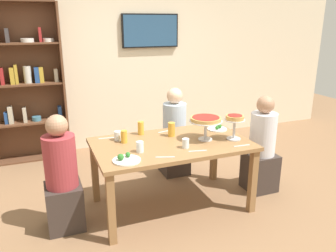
{
  "coord_description": "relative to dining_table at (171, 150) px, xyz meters",
  "views": [
    {
      "loc": [
        -1.25,
        -3.07,
        1.95
      ],
      "look_at": [
        0.0,
        0.1,
        0.89
      ],
      "focal_mm": 36.19,
      "sensor_mm": 36.0,
      "label": 1
    }
  ],
  "objects": [
    {
      "name": "television",
      "position": [
        0.5,
        2.11,
        1.15
      ],
      "size": [
        0.9,
        0.05,
        0.51
      ],
      "color": "black"
    },
    {
      "name": "cutlery_knife_far",
      "position": [
        0.07,
        0.36,
        0.09
      ],
      "size": [
        0.18,
        0.05,
        0.0
      ],
      "primitive_type": "cube",
      "rotation": [
        0.0,
        0.0,
        3.34
      ],
      "color": "silver",
      "rests_on": "dining_table"
    },
    {
      "name": "personal_pizza_stand",
      "position": [
        0.65,
        -0.15,
        0.29
      ],
      "size": [
        0.22,
        0.22,
        0.27
      ],
      "color": "silver",
      "rests_on": "dining_table"
    },
    {
      "name": "diner_head_east",
      "position": [
        1.13,
        -0.03,
        -0.16
      ],
      "size": [
        0.34,
        0.34,
        1.15
      ],
      "rotation": [
        0.0,
        0.0,
        3.14
      ],
      "color": "#382D28",
      "rests_on": "ground_plane"
    },
    {
      "name": "water_glass_clear_spare",
      "position": [
        0.07,
        -0.19,
        0.14
      ],
      "size": [
        0.07,
        0.07,
        0.1
      ],
      "primitive_type": "cylinder",
      "color": "white",
      "rests_on": "dining_table"
    },
    {
      "name": "diner_far_right",
      "position": [
        0.36,
        0.78,
        -0.16
      ],
      "size": [
        0.34,
        0.34,
        1.15
      ],
      "rotation": [
        0.0,
        0.0,
        -1.57
      ],
      "color": "#382D28",
      "rests_on": "ground_plane"
    },
    {
      "name": "cutlery_knife_near",
      "position": [
        0.62,
        -0.36,
        0.09
      ],
      "size": [
        0.18,
        0.03,
        0.0
      ],
      "primitive_type": "cube",
      "rotation": [
        0.0,
        0.0,
        -0.07
      ],
      "color": "silver",
      "rests_on": "dining_table"
    },
    {
      "name": "water_glass_clear_far",
      "position": [
        -0.38,
        -0.14,
        0.14
      ],
      "size": [
        0.07,
        0.07,
        0.11
      ],
      "primitive_type": "cylinder",
      "color": "white",
      "rests_on": "dining_table"
    },
    {
      "name": "water_glass_clear_near",
      "position": [
        -0.5,
        0.27,
        0.14
      ],
      "size": [
        0.08,
        0.08,
        0.1
      ],
      "primitive_type": "cylinder",
      "color": "white",
      "rests_on": "dining_table"
    },
    {
      "name": "cutlery_spare_fork",
      "position": [
        -0.6,
        0.38,
        0.09
      ],
      "size": [
        0.18,
        0.04,
        0.0
      ],
      "primitive_type": "cube",
      "rotation": [
        0.0,
        0.0,
        3.03
      ],
      "color": "silver",
      "rests_on": "dining_table"
    },
    {
      "name": "deep_dish_pizza_stand",
      "position": [
        0.37,
        -0.05,
        0.3
      ],
      "size": [
        0.35,
        0.35,
        0.25
      ],
      "color": "silver",
      "rests_on": "dining_table"
    },
    {
      "name": "cutlery_fork_far",
      "position": [
        -0.21,
        -0.35,
        0.09
      ],
      "size": [
        0.18,
        0.07,
        0.0
      ],
      "primitive_type": "cube",
      "rotation": [
        0.0,
        0.0,
        -0.34
      ],
      "color": "silver",
      "rests_on": "dining_table"
    },
    {
      "name": "salad_plate_far_diner",
      "position": [
        -0.57,
        -0.3,
        0.1
      ],
      "size": [
        0.26,
        0.26,
        0.07
      ],
      "color": "white",
      "rests_on": "dining_table"
    },
    {
      "name": "bookshelf",
      "position": [
        -1.42,
        2.02,
        0.47
      ],
      "size": [
        1.1,
        0.3,
        2.21
      ],
      "color": "brown",
      "rests_on": "ground_plane"
    },
    {
      "name": "dining_table",
      "position": [
        0.0,
        0.0,
        0.0
      ],
      "size": [
        1.62,
        0.95,
        0.74
      ],
      "color": "olive",
      "rests_on": "ground_plane"
    },
    {
      "name": "cutlery_fork_near",
      "position": [
        0.14,
        -0.32,
        0.09
      ],
      "size": [
        0.18,
        0.05,
        0.0
      ],
      "primitive_type": "cube",
      "rotation": [
        0.0,
        0.0,
        -0.21
      ],
      "color": "silver",
      "rests_on": "dining_table"
    },
    {
      "name": "salad_plate_near_diner",
      "position": [
        0.66,
        0.2,
        0.1
      ],
      "size": [
        0.23,
        0.23,
        0.07
      ],
      "color": "white",
      "rests_on": "dining_table"
    },
    {
      "name": "beer_glass_amber_short",
      "position": [
        0.08,
        0.19,
        0.16
      ],
      "size": [
        0.08,
        0.08,
        0.15
      ],
      "primitive_type": "cylinder",
      "color": "gold",
      "rests_on": "dining_table"
    },
    {
      "name": "ground_plane",
      "position": [
        0.0,
        0.0,
        -0.65
      ],
      "size": [
        12.0,
        12.0,
        0.0
      ],
      "primitive_type": "plane",
      "color": "#846042"
    },
    {
      "name": "diner_head_west",
      "position": [
        -1.12,
        0.01,
        -0.16
      ],
      "size": [
        0.34,
        0.34,
        1.15
      ],
      "color": "#382D28",
      "rests_on": "ground_plane"
    },
    {
      "name": "beer_glass_amber_tall",
      "position": [
        -0.22,
        0.37,
        0.16
      ],
      "size": [
        0.07,
        0.07,
        0.15
      ],
      "primitive_type": "cylinder",
      "color": "gold",
      "rests_on": "dining_table"
    },
    {
      "name": "beer_glass_amber_spare",
      "position": [
        -0.46,
        0.18,
        0.15
      ],
      "size": [
        0.07,
        0.07,
        0.13
      ],
      "primitive_type": "cylinder",
      "color": "gold",
      "rests_on": "dining_table"
    },
    {
      "name": "rear_partition",
      "position": [
        0.0,
        2.2,
        0.75
      ],
      "size": [
        8.0,
        0.12,
        2.8
      ],
      "primitive_type": "cube",
      "color": "beige",
      "rests_on": "ground_plane"
    }
  ]
}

